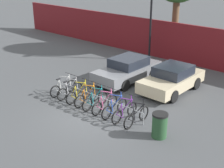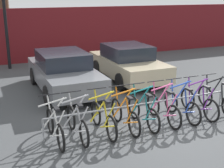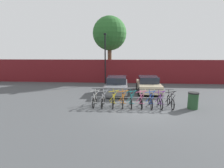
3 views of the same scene
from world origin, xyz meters
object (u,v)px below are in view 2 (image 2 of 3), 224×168
(bicycle_orange, at_px, (125,115))
(car_beige, at_px, (128,63))
(bicycle_pink, at_px, (163,109))
(car_grey, at_px, (64,72))
(bicycle_yellow, at_px, (103,119))
(bicycle_blue, at_px, (182,106))
(lamp_post, at_px, (3,0))
(bicycle_purple, at_px, (199,103))
(bike_rack, at_px, (142,106))
(bicycle_silver, at_px, (77,123))
(bicycle_white, at_px, (55,127))
(bicycle_black, at_px, (217,100))
(bicycle_teal, at_px, (143,112))

(bicycle_orange, distance_m, car_beige, 4.70)
(bicycle_pink, height_order, car_grey, car_grey)
(bicycle_yellow, height_order, bicycle_blue, same)
(bicycle_orange, distance_m, lamp_post, 8.66)
(bicycle_orange, distance_m, bicycle_purple, 2.33)
(bike_rack, relative_size, bicycle_silver, 3.13)
(bike_rack, xyz_separation_m, bicycle_silver, (-1.86, -0.15, -0.13))
(bike_rack, height_order, bicycle_yellow, bicycle_yellow)
(car_grey, relative_size, lamp_post, 0.80)
(bike_rack, relative_size, bicycle_blue, 3.13)
(bicycle_orange, relative_size, bicycle_pink, 1.00)
(bicycle_white, distance_m, bicycle_blue, 3.56)
(bike_rack, xyz_separation_m, bicycle_purple, (1.75, -0.15, -0.13))
(bicycle_white, bearing_deg, bicycle_yellow, 2.92)
(bicycle_purple, relative_size, bicycle_black, 1.00)
(bicycle_yellow, height_order, bicycle_orange, same)
(bicycle_silver, relative_size, bicycle_blue, 1.00)
(bicycle_white, relative_size, car_grey, 0.39)
(bicycle_orange, xyz_separation_m, car_beige, (2.13, 4.18, 0.31))
(bicycle_silver, relative_size, bicycle_pink, 1.00)
(bicycle_orange, xyz_separation_m, bicycle_teal, (0.53, 0.00, 0.00))
(bicycle_purple, bearing_deg, bicycle_yellow, 179.58)
(bicycle_white, height_order, bicycle_purple, same)
(bicycle_pink, bearing_deg, bicycle_orange, -179.65)
(bicycle_purple, bearing_deg, car_grey, 127.14)
(bicycle_purple, xyz_separation_m, car_beige, (-0.21, 4.18, 0.31))
(bicycle_silver, xyz_separation_m, bicycle_black, (4.26, 0.00, 0.00))
(bicycle_orange, xyz_separation_m, lamp_post, (-2.04, 7.97, 2.68))
(bicycle_white, relative_size, bicycle_blue, 1.00)
(bicycle_yellow, bearing_deg, bicycle_pink, -0.69)
(bicycle_purple, bearing_deg, bicycle_pink, 179.58)
(bicycle_blue, bearing_deg, bicycle_purple, 0.78)
(bicycle_orange, relative_size, bicycle_black, 1.00)
(car_beige, height_order, lamp_post, lamp_post)
(bicycle_black, bearing_deg, bicycle_teal, -178.05)
(bicycle_yellow, bearing_deg, bike_rack, 6.47)
(bicycle_silver, distance_m, lamp_post, 8.45)
(bike_rack, xyz_separation_m, car_beige, (1.54, 4.03, 0.19))
(bicycle_orange, xyz_separation_m, bicycle_pink, (1.15, 0.00, 0.00))
(bicycle_white, relative_size, bicycle_yellow, 1.00)
(bicycle_black, relative_size, car_beige, 0.42)
(bicycle_silver, bearing_deg, bicycle_yellow, 1.03)
(car_grey, bearing_deg, bicycle_black, -46.73)
(bicycle_white, distance_m, bicycle_purple, 4.15)
(bicycle_purple, relative_size, lamp_post, 0.32)
(car_beige, bearing_deg, bicycle_blue, -95.20)
(bicycle_silver, xyz_separation_m, bicycle_orange, (1.27, 0.00, 0.00))
(bicycle_blue, bearing_deg, bicycle_teal, -179.22)
(bicycle_silver, distance_m, bicycle_pink, 2.42)
(bicycle_pink, bearing_deg, bicycle_purple, 0.35)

